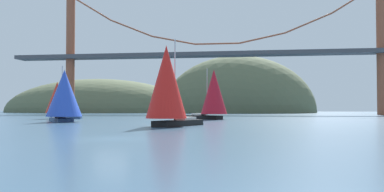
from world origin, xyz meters
name	(u,v)px	position (x,y,z in m)	size (l,w,h in m)	color
ground_plane	(110,139)	(0.00, 0.00, 0.00)	(360.00, 360.00, 0.00)	#385670
headland_center	(238,113)	(5.00, 135.00, 0.00)	(62.48, 44.00, 46.42)	#5B6647
headland_left	(97,112)	(-55.00, 135.00, 0.00)	(82.42, 44.00, 28.62)	#5B6647
suspension_bridge	(217,53)	(0.00, 95.00, 19.07)	(132.49, 6.00, 39.04)	brown
sailboat_scarlet_sail	(58,99)	(-26.96, 44.88, 3.93)	(7.22, 4.92, 7.44)	navy
sailboat_blue_spinnaker	(64,94)	(-18.16, 29.68, 4.22)	(8.35, 9.21, 8.73)	navy
sailboat_red_spinnaker	(167,84)	(0.42, 17.82, 4.93)	(6.85, 9.57, 10.49)	black
sailboat_crimson_sail	(213,93)	(3.30, 45.33, 4.85)	(8.92, 7.33, 9.51)	black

